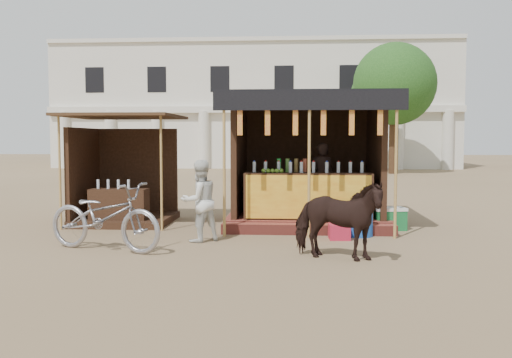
{
  "coord_description": "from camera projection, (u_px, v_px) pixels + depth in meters",
  "views": [
    {
      "loc": [
        0.75,
        -9.13,
        1.85
      ],
      "look_at": [
        0.0,
        1.6,
        1.1
      ],
      "focal_mm": 40.0,
      "sensor_mm": 36.0,
      "label": 1
    }
  ],
  "objects": [
    {
      "name": "ground",
      "position": [
        249.0,
        253.0,
        9.26
      ],
      "size": [
        120.0,
        120.0,
        0.0
      ],
      "primitive_type": "plane",
      "color": "#846B4C",
      "rests_on": "ground"
    },
    {
      "name": "main_stall",
      "position": [
        308.0,
        177.0,
        12.46
      ],
      "size": [
        3.6,
        3.61,
        2.78
      ],
      "color": "brown",
      "rests_on": "ground"
    },
    {
      "name": "secondary_stall",
      "position": [
        119.0,
        184.0,
        12.65
      ],
      "size": [
        2.4,
        2.4,
        2.38
      ],
      "color": "#3A2115",
      "rests_on": "ground"
    },
    {
      "name": "cow",
      "position": [
        337.0,
        220.0,
        8.72
      ],
      "size": [
        1.61,
        1.13,
        1.24
      ],
      "primitive_type": "imported",
      "rotation": [
        0.0,
        0.0,
        1.23
      ],
      "color": "black",
      "rests_on": "ground"
    },
    {
      "name": "motorbike",
      "position": [
        105.0,
        217.0,
        9.45
      ],
      "size": [
        2.3,
        1.42,
        1.14
      ],
      "primitive_type": "imported",
      "rotation": [
        0.0,
        0.0,
        1.24
      ],
      "color": "#9B9BA3",
      "rests_on": "ground"
    },
    {
      "name": "bystander",
      "position": [
        200.0,
        201.0,
        10.28
      ],
      "size": [
        0.91,
        0.88,
        1.48
      ],
      "primitive_type": "imported",
      "rotation": [
        0.0,
        0.0,
        3.8
      ],
      "color": "silver",
      "rests_on": "ground"
    },
    {
      "name": "blue_barrel",
      "position": [
        360.0,
        220.0,
        10.87
      ],
      "size": [
        0.63,
        0.63,
        0.64
      ],
      "primitive_type": "cylinder",
      "rotation": [
        0.0,
        0.0,
        0.31
      ],
      "color": "#164CAA",
      "rests_on": "ground"
    },
    {
      "name": "red_crate",
      "position": [
        339.0,
        232.0,
        10.56
      ],
      "size": [
        0.39,
        0.43,
        0.28
      ],
      "primitive_type": "cube",
      "rotation": [
        0.0,
        0.0,
        0.04
      ],
      "color": "#AC1C34",
      "rests_on": "ground"
    },
    {
      "name": "cooler",
      "position": [
        389.0,
        219.0,
        11.65
      ],
      "size": [
        0.71,
        0.55,
        0.46
      ],
      "color": "#186D33",
      "rests_on": "ground"
    },
    {
      "name": "background_building",
      "position": [
        256.0,
        108.0,
        38.92
      ],
      "size": [
        26.0,
        7.45,
        8.18
      ],
      "color": "silver",
      "rests_on": "ground"
    },
    {
      "name": "tree",
      "position": [
        390.0,
        87.0,
        30.57
      ],
      "size": [
        4.5,
        4.4,
        7.0
      ],
      "color": "#382314",
      "rests_on": "ground"
    }
  ]
}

